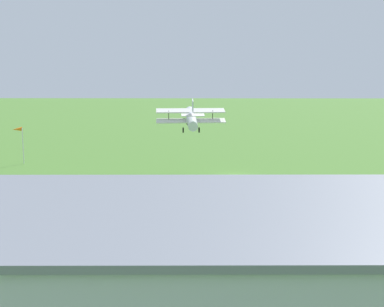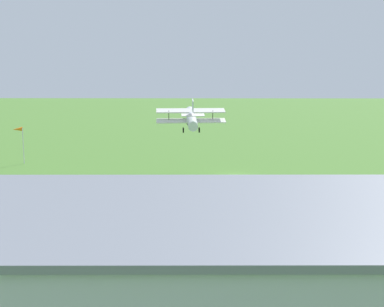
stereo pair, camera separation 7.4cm
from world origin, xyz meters
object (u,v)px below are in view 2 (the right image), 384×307
at_px(person_crossing_taxiway, 65,213).
at_px(windsock, 18,131).
at_px(hangar, 191,262).
at_px(person_watching_takeoff, 132,204).
at_px(biplane, 191,118).
at_px(person_by_parked_cars, 66,204).
at_px(person_near_hangar_door, 236,202).
at_px(car_blue, 381,214).
at_px(car_orange, 20,213).
at_px(person_at_fence_line, 290,211).

bearing_deg(person_crossing_taxiway, windsock, -63.13).
height_order(hangar, windsock, hangar).
bearing_deg(person_watching_takeoff, biplane, -109.67).
xyz_separation_m(person_by_parked_cars, person_near_hangar_door, (-15.71, -1.19, -0.08)).
relative_size(hangar, person_by_parked_cars, 19.98).
height_order(car_blue, person_near_hangar_door, car_blue).
bearing_deg(person_by_parked_cars, hangar, 121.77).
height_order(biplane, windsock, biplane).
xyz_separation_m(car_orange, person_crossing_taxiway, (-3.84, -0.03, 0.08)).
bearing_deg(person_at_fence_line, hangar, 63.93).
height_order(car_orange, person_near_hangar_door, person_near_hangar_door).
height_order(car_blue, person_crossing_taxiway, person_crossing_taxiway).
bearing_deg(person_by_parked_cars, person_crossing_taxiway, 103.73).
bearing_deg(car_orange, person_at_fence_line, -177.53).
bearing_deg(person_at_fence_line, windsock, -38.60).
bearing_deg(person_watching_takeoff, windsock, -51.79).
relative_size(person_crossing_taxiway, windsock, 0.34).
relative_size(person_watching_takeoff, windsock, 0.33).
bearing_deg(biplane, person_watching_takeoff, 70.33).
distance_m(car_blue, windsock, 49.66).
bearing_deg(person_by_parked_cars, windsock, -61.73).
distance_m(hangar, person_watching_takeoff, 20.12).
relative_size(biplane, person_at_fence_line, 5.15).
relative_size(car_blue, person_crossing_taxiway, 2.70).
distance_m(person_watching_takeoff, person_crossing_taxiway, 6.19).
bearing_deg(person_near_hangar_door, person_at_fence_line, 145.02).
xyz_separation_m(person_near_hangar_door, person_at_fence_line, (-4.49, 3.14, 0.02)).
xyz_separation_m(person_by_parked_cars, person_crossing_taxiway, (-0.72, 2.93, 0.00)).
height_order(car_blue, windsock, windsock).
height_order(person_at_fence_line, windsock, windsock).
distance_m(car_blue, person_crossing_taxiway, 26.93).
distance_m(hangar, person_at_fence_line, 19.19).
xyz_separation_m(hangar, person_crossing_taxiway, (11.11, -16.16, -2.12)).
relative_size(person_by_parked_cars, person_watching_takeoff, 1.03).
xyz_separation_m(hangar, person_watching_takeoff, (5.70, -19.18, -2.15)).
bearing_deg(car_orange, car_blue, 179.99).
bearing_deg(biplane, windsock, -22.67).
bearing_deg(car_blue, biplane, -46.92).
distance_m(car_orange, person_near_hangar_door, 19.28).
relative_size(car_orange, person_at_fence_line, 2.64).
distance_m(car_blue, person_watching_takeoff, 21.74).
distance_m(person_at_fence_line, windsock, 43.09).
distance_m(person_by_parked_cars, person_near_hangar_door, 15.75).
distance_m(hangar, car_blue, 22.69).
bearing_deg(car_blue, car_orange, -0.01).
xyz_separation_m(biplane, person_at_fence_line, (-8.92, 16.49, -6.69)).
bearing_deg(person_watching_takeoff, person_crossing_taxiway, 29.21).
height_order(person_by_parked_cars, person_watching_takeoff, person_by_parked_cars).
height_order(biplane, person_watching_takeoff, biplane).
bearing_deg(car_orange, hangar, 132.82).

